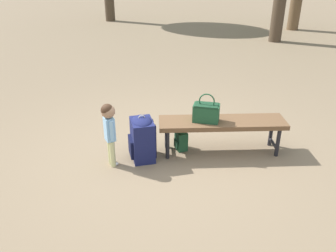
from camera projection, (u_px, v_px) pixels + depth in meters
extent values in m
plane|color=#7F6B51|center=(165.00, 155.00, 4.46)|extent=(40.00, 40.00, 0.00)
cube|color=brown|center=(222.00, 123.00, 4.35)|extent=(1.62, 0.50, 0.06)
cylinder|color=black|center=(167.00, 145.00, 4.30)|extent=(0.05, 0.05, 0.39)
cylinder|color=black|center=(167.00, 134.00, 4.55)|extent=(0.05, 0.05, 0.39)
cylinder|color=black|center=(278.00, 142.00, 4.35)|extent=(0.05, 0.05, 0.39)
cylinder|color=black|center=(271.00, 132.00, 4.60)|extent=(0.05, 0.05, 0.39)
cylinder|color=black|center=(167.00, 146.00, 4.47)|extent=(0.06, 0.28, 0.04)
cylinder|color=black|center=(273.00, 144.00, 4.52)|extent=(0.06, 0.28, 0.04)
cube|color=#1E4C2D|center=(206.00, 113.00, 4.28)|extent=(0.35, 0.24, 0.22)
cube|color=#163922|center=(207.00, 105.00, 4.23)|extent=(0.32, 0.24, 0.02)
torus|color=#1E4C2D|center=(207.00, 101.00, 4.21)|extent=(0.20, 0.06, 0.20)
cylinder|color=#CCCC8C|center=(110.00, 151.00, 4.21)|extent=(0.07, 0.07, 0.34)
cylinder|color=#CCCC8C|center=(113.00, 154.00, 4.14)|extent=(0.07, 0.07, 0.34)
ellipsoid|color=white|center=(113.00, 161.00, 4.28)|extent=(0.10, 0.09, 0.04)
ellipsoid|color=white|center=(115.00, 164.00, 4.22)|extent=(0.10, 0.09, 0.04)
cube|color=#8CBFE5|center=(110.00, 129.00, 4.04)|extent=(0.15, 0.16, 0.29)
cylinder|color=#8CBFE5|center=(107.00, 125.00, 4.10)|extent=(0.05, 0.05, 0.25)
cylinder|color=#8CBFE5|center=(112.00, 131.00, 3.96)|extent=(0.05, 0.05, 0.25)
sphere|color=#A57A5B|center=(108.00, 111.00, 3.94)|extent=(0.16, 0.16, 0.16)
sphere|color=#3F2819|center=(107.00, 110.00, 3.93)|extent=(0.15, 0.15, 0.15)
cube|color=#191E4C|center=(143.00, 140.00, 4.27)|extent=(0.34, 0.41, 0.52)
ellipsoid|color=#191E4C|center=(142.00, 122.00, 4.16)|extent=(0.33, 0.39, 0.12)
cube|color=black|center=(131.00, 147.00, 4.28)|extent=(0.10, 0.25, 0.24)
cube|color=black|center=(155.00, 142.00, 4.23)|extent=(0.04, 0.06, 0.44)
cube|color=black|center=(153.00, 136.00, 4.37)|extent=(0.04, 0.06, 0.44)
torus|color=#B2B2B7|center=(142.00, 118.00, 4.14)|extent=(0.09, 0.04, 0.09)
cube|color=#1E4C2D|center=(181.00, 140.00, 4.54)|extent=(0.18, 0.21, 0.26)
ellipsoid|color=#1E4C2D|center=(181.00, 132.00, 4.48)|extent=(0.17, 0.20, 0.06)
cube|color=#13311D|center=(176.00, 144.00, 4.53)|extent=(0.06, 0.12, 0.11)
cube|color=#13311D|center=(187.00, 141.00, 4.53)|extent=(0.02, 0.03, 0.22)
cube|color=#13311D|center=(185.00, 138.00, 4.59)|extent=(0.02, 0.03, 0.22)
torus|color=black|center=(181.00, 131.00, 4.47)|extent=(0.04, 0.02, 0.04)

